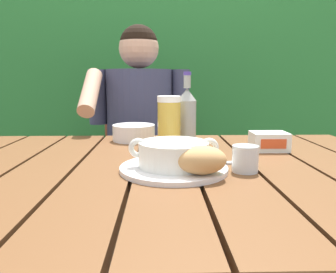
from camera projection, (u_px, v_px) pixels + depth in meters
dining_table at (164, 197)px, 0.88m from camera, size 1.39×0.98×0.76m
hedge_backdrop at (176, 81)px, 2.44m from camera, size 4.01×0.93×2.05m
chair_near_diner at (142, 173)px, 1.83m from camera, size 0.45×0.43×0.98m
person_eating at (139, 133)px, 1.59m from camera, size 0.48×0.47×1.24m
serving_plate at (174, 168)px, 0.82m from camera, size 0.27×0.27×0.01m
soup_bowl at (174, 153)px, 0.82m from camera, size 0.23×0.18×0.07m
bread_roll at (201, 160)px, 0.75m from camera, size 0.12×0.09×0.07m
beer_glass at (169, 124)px, 1.04m from camera, size 0.07×0.07×0.18m
beer_bottle at (187, 117)px, 1.09m from camera, size 0.06×0.06×0.25m
water_glass_small at (245, 159)px, 0.81m from camera, size 0.07×0.07×0.07m
butter_tub at (269, 141)px, 1.06m from camera, size 0.11×0.09×0.06m
table_knife at (224, 163)px, 0.89m from camera, size 0.15×0.06×0.01m
diner_bowl at (134, 133)px, 1.23m from camera, size 0.16×0.16×0.06m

